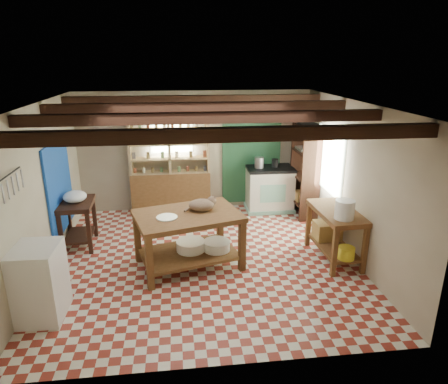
{
  "coord_description": "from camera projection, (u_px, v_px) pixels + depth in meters",
  "views": [
    {
      "loc": [
        -0.39,
        -6.06,
        3.26
      ],
      "look_at": [
        0.38,
        0.3,
        1.09
      ],
      "focal_mm": 32.0,
      "sensor_mm": 36.0,
      "label": 1
    }
  ],
  "objects": [
    {
      "name": "blue_wall_patch",
      "position": [
        59.0,
        187.0,
        7.0
      ],
      "size": [
        0.04,
        1.4,
        1.6
      ],
      "primitive_type": "cube",
      "color": "#1649AA",
      "rests_on": "wall_left"
    },
    {
      "name": "kettle_right",
      "position": [
        275.0,
        163.0,
        8.66
      ],
      "size": [
        0.15,
        0.15,
        0.18
      ],
      "primitive_type": "cylinder",
      "rotation": [
        0.0,
        0.0,
        -0.01
      ],
      "color": "black",
      "rests_on": "stove"
    },
    {
      "name": "pot_rack",
      "position": [
        256.0,
        113.0,
        8.16
      ],
      "size": [
        0.86,
        0.12,
        0.36
      ],
      "primitive_type": "cube",
      "color": "black",
      "rests_on": "ceiling"
    },
    {
      "name": "cat",
      "position": [
        201.0,
        205.0,
        6.4
      ],
      "size": [
        0.51,
        0.46,
        0.19
      ],
      "primitive_type": "ellipsoid",
      "rotation": [
        0.0,
        0.0,
        0.45
      ],
      "color": "#8C6C51",
      "rests_on": "work_table"
    },
    {
      "name": "wall_left",
      "position": [
        40.0,
        192.0,
        6.09
      ],
      "size": [
        0.04,
        5.0,
        2.6
      ],
      "primitive_type": "cube",
      "color": "#B8AD94",
      "rests_on": "floor"
    },
    {
      "name": "work_table",
      "position": [
        188.0,
        240.0,
        6.44
      ],
      "size": [
        1.85,
        1.47,
        0.92
      ],
      "primitive_type": "cube",
      "rotation": [
        0.0,
        0.0,
        0.27
      ],
      "color": "brown",
      "rests_on": "floor"
    },
    {
      "name": "prep_table",
      "position": [
        78.0,
        224.0,
        7.15
      ],
      "size": [
        0.62,
        0.86,
        0.84
      ],
      "primitive_type": "cube",
      "rotation": [
        0.0,
        0.0,
        0.05
      ],
      "color": "#361D13",
      "rests_on": "floor"
    },
    {
      "name": "ceiling",
      "position": [
        202.0,
        104.0,
        5.96
      ],
      "size": [
        5.0,
        5.0,
        0.02
      ],
      "primitive_type": "cube",
      "color": "#434448",
      "rests_on": "wall_back"
    },
    {
      "name": "floor",
      "position": [
        204.0,
        259.0,
        6.79
      ],
      "size": [
        5.0,
        5.0,
        0.02
      ],
      "primitive_type": "cube",
      "color": "maroon",
      "rests_on": "ground"
    },
    {
      "name": "wall_back",
      "position": [
        195.0,
        152.0,
        8.72
      ],
      "size": [
        5.0,
        0.04,
        2.6
      ],
      "primitive_type": "cube",
      "color": "#B8AD94",
      "rests_on": "floor"
    },
    {
      "name": "wall_front",
      "position": [
        220.0,
        262.0,
        4.02
      ],
      "size": [
        5.0,
        0.04,
        2.6
      ],
      "primitive_type": "cube",
      "color": "#B8AD94",
      "rests_on": "floor"
    },
    {
      "name": "yellow_tub",
      "position": [
        346.0,
        253.0,
        6.29
      ],
      "size": [
        0.28,
        0.28,
        0.19
      ],
      "primitive_type": "cylinder",
      "rotation": [
        0.0,
        0.0,
        0.04
      ],
      "color": "yellow",
      "rests_on": "right_counter"
    },
    {
      "name": "basin_small",
      "position": [
        217.0,
        245.0,
        6.56
      ],
      "size": [
        0.54,
        0.54,
        0.15
      ],
      "primitive_type": "cylinder",
      "rotation": [
        0.0,
        0.0,
        0.27
      ],
      "color": "white",
      "rests_on": "work_table"
    },
    {
      "name": "shelving_unit",
      "position": [
        170.0,
        163.0,
        8.55
      ],
      "size": [
        1.7,
        0.34,
        2.2
      ],
      "primitive_type": "cube",
      "color": "tan",
      "rests_on": "floor"
    },
    {
      "name": "utensil_rail",
      "position": [
        8.0,
        186.0,
        4.82
      ],
      "size": [
        0.06,
        0.9,
        0.28
      ],
      "primitive_type": "cube",
      "color": "black",
      "rests_on": "wall_left"
    },
    {
      "name": "wall_right",
      "position": [
        352.0,
        181.0,
        6.66
      ],
      "size": [
        0.04,
        5.0,
        2.6
      ],
      "primitive_type": "cube",
      "color": "#B8AD94",
      "rests_on": "floor"
    },
    {
      "name": "kettle_left",
      "position": [
        259.0,
        162.0,
        8.62
      ],
      "size": [
        0.2,
        0.2,
        0.23
      ],
      "primitive_type": "cylinder",
      "rotation": [
        0.0,
        0.0,
        -0.01
      ],
      "color": "#AEAFB6",
      "rests_on": "stove"
    },
    {
      "name": "white_cabinet",
      "position": [
        40.0,
        282.0,
        5.16
      ],
      "size": [
        0.57,
        0.68,
        0.99
      ],
      "primitive_type": "cube",
      "rotation": [
        0.0,
        0.0,
        -0.03
      ],
      "color": "white",
      "rests_on": "floor"
    },
    {
      "name": "steel_tray",
      "position": [
        167.0,
        217.0,
        6.12
      ],
      "size": [
        0.4,
        0.4,
        0.02
      ],
      "primitive_type": "cylinder",
      "rotation": [
        0.0,
        0.0,
        0.27
      ],
      "color": "#AEAFB6",
      "rests_on": "work_table"
    },
    {
      "name": "tall_rack",
      "position": [
        305.0,
        170.0,
        8.42
      ],
      "size": [
        0.4,
        0.86,
        2.0
      ],
      "primitive_type": "cube",
      "color": "#361D13",
      "rests_on": "floor"
    },
    {
      "name": "enamel_bowl",
      "position": [
        75.0,
        197.0,
        6.98
      ],
      "size": [
        0.42,
        0.42,
        0.2
      ],
      "primitive_type": "ellipsoid",
      "rotation": [
        0.0,
        0.0,
        0.05
      ],
      "color": "white",
      "rests_on": "prep_table"
    },
    {
      "name": "ceiling_beams",
      "position": [
        202.0,
        112.0,
        6.0
      ],
      "size": [
        5.0,
        3.8,
        0.15
      ],
      "primitive_type": "cube",
      "color": "#361D13",
      "rests_on": "ceiling"
    },
    {
      "name": "right_counter",
      "position": [
        335.0,
        235.0,
        6.68
      ],
      "size": [
        0.66,
        1.25,
        0.88
      ],
      "primitive_type": "cube",
      "rotation": [
        0.0,
        0.0,
        0.04
      ],
      "color": "brown",
      "rests_on": "floor"
    },
    {
      "name": "window_back",
      "position": [
        171.0,
        134.0,
        8.52
      ],
      "size": [
        0.9,
        0.02,
        0.8
      ],
      "primitive_type": "cube",
      "color": "#B7CCB5",
      "rests_on": "wall_back"
    },
    {
      "name": "wicker_basket",
      "position": [
        327.0,
        230.0,
        6.97
      ],
      "size": [
        0.45,
        0.37,
        0.31
      ],
      "primitive_type": "cube",
      "rotation": [
        0.0,
        0.0,
        0.04
      ],
      "color": "#AE8746",
      "rests_on": "right_counter"
    },
    {
      "name": "window_right",
      "position": [
        330.0,
        160.0,
        7.56
      ],
      "size": [
        0.02,
        1.3,
        1.2
      ],
      "primitive_type": "cube",
      "color": "#B7CCB5",
      "rests_on": "wall_right"
    },
    {
      "name": "white_bucket",
      "position": [
        345.0,
        210.0,
        6.15
      ],
      "size": [
        0.31,
        0.31,
        0.3
      ],
      "primitive_type": "cylinder",
      "rotation": [
        0.0,
        0.0,
        0.04
      ],
      "color": "white",
      "rests_on": "right_counter"
    },
    {
      "name": "green_wall_patch",
      "position": [
        251.0,
        153.0,
        8.85
      ],
      "size": [
        1.3,
        0.04,
        2.3
      ],
      "primitive_type": "cube",
      "color": "#20502F",
      "rests_on": "wall_back"
    },
    {
      "name": "stove",
      "position": [
        269.0,
        189.0,
        8.84
      ],
      "size": [
        1.01,
        0.68,
        0.98
      ],
      "primitive_type": "cube",
      "rotation": [
        0.0,
        0.0,
        -0.01
      ],
      "color": "beige",
      "rests_on": "floor"
    },
    {
      "name": "basin_large",
      "position": [
        191.0,
        246.0,
        6.55
      ],
      "size": [
        0.58,
        0.58,
        0.16
      ],
      "primitive_type": "cylinder",
      "rotation": [
        0.0,
        0.0,
        0.27
      ],
      "color": "white",
      "rests_on": "work_table"
    }
  ]
}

